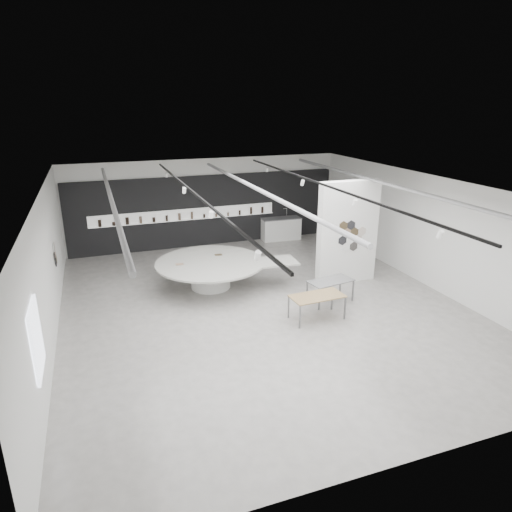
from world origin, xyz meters
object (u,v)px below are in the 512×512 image
object	(u,v)px
display_island	(213,270)
kitchen_counter	(281,229)
sample_table_stone	(331,282)
sample_table_wood	(317,297)
partition_column	(348,233)

from	to	relation	value
display_island	kitchen_counter	distance (m)	6.31
sample_table_stone	sample_table_wood	bearing A→B (deg)	-135.65
partition_column	display_island	distance (m)	4.84
sample_table_stone	kitchen_counter	bearing A→B (deg)	80.12
display_island	sample_table_stone	bearing A→B (deg)	-33.12
sample_table_wood	sample_table_stone	bearing A→B (deg)	44.35
partition_column	kitchen_counter	distance (m)	5.69
partition_column	kitchen_counter	world-z (taller)	partition_column
sample_table_stone	partition_column	bearing A→B (deg)	45.81
sample_table_wood	sample_table_stone	size ratio (longest dim) A/B	1.06
partition_column	display_island	xyz separation A→B (m)	(-4.58, 1.05, -1.18)
display_island	kitchen_counter	xyz separation A→B (m)	(4.43, 4.50, -0.10)
partition_column	sample_table_wood	xyz separation A→B (m)	(-2.31, -2.33, -1.12)
display_island	sample_table_stone	size ratio (longest dim) A/B	3.18
partition_column	sample_table_stone	world-z (taller)	partition_column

